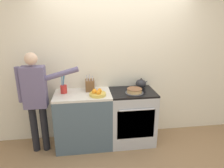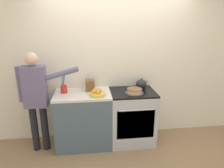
% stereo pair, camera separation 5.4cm
% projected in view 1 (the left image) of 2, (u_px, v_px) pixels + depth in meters
% --- Properties ---
extents(ground_plane, '(16.00, 16.00, 0.00)m').
position_uv_depth(ground_plane, '(122.00, 151.00, 3.27)').
color(ground_plane, '#93704C').
extents(wall_back, '(8.00, 0.04, 2.60)m').
position_uv_depth(wall_back, '(116.00, 66.00, 3.45)').
color(wall_back, silver).
rests_on(wall_back, ground_plane).
extents(counter_cabinet, '(0.90, 0.58, 0.93)m').
position_uv_depth(counter_cabinet, '(84.00, 120.00, 3.33)').
color(counter_cabinet, '#4C6070').
rests_on(counter_cabinet, ground_plane).
extents(stove_range, '(0.74, 0.62, 0.93)m').
position_uv_depth(stove_range, '(132.00, 117.00, 3.43)').
color(stove_range, '#B7BABF').
rests_on(stove_range, ground_plane).
extents(layer_cake, '(0.29, 0.29, 0.08)m').
position_uv_depth(layer_cake, '(134.00, 91.00, 3.21)').
color(layer_cake, '#4C4C51').
rests_on(layer_cake, stove_range).
extents(tea_kettle, '(0.22, 0.18, 0.18)m').
position_uv_depth(tea_kettle, '(141.00, 84.00, 3.43)').
color(tea_kettle, '#232328').
rests_on(tea_kettle, stove_range).
extents(knife_block, '(0.15, 0.18, 0.28)m').
position_uv_depth(knife_block, '(90.00, 85.00, 3.31)').
color(knife_block, brown).
rests_on(knife_block, counter_cabinet).
extents(utensil_crock, '(0.10, 0.10, 0.33)m').
position_uv_depth(utensil_crock, '(64.00, 89.00, 3.20)').
color(utensil_crock, red).
rests_on(utensil_crock, counter_cabinet).
extents(fruit_bowl, '(0.26, 0.26, 0.10)m').
position_uv_depth(fruit_bowl, '(97.00, 93.00, 3.10)').
color(fruit_bowl, gold).
rests_on(fruit_bowl, counter_cabinet).
extents(person_baker, '(0.92, 0.20, 1.61)m').
position_uv_depth(person_baker, '(36.00, 95.00, 3.03)').
color(person_baker, black).
rests_on(person_baker, ground_plane).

